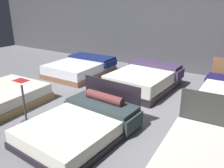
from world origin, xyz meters
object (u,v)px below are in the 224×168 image
at_px(bed_1, 83,124).
at_px(price_sign, 25,107).
at_px(bed_3, 81,68).
at_px(bed_4, 144,80).

xyz_separation_m(bed_1, price_sign, (-1.26, -0.30, 0.14)).
xyz_separation_m(bed_3, price_sign, (1.21, -3.17, 0.12)).
height_order(bed_3, bed_4, bed_4).
bearing_deg(bed_4, price_sign, -108.54).
bearing_deg(bed_4, bed_3, -179.70).
relative_size(bed_3, price_sign, 2.36).
height_order(bed_1, bed_4, bed_1).
xyz_separation_m(bed_1, bed_4, (-0.07, 2.78, 0.07)).
distance_m(bed_3, price_sign, 3.39).
distance_m(bed_1, price_sign, 1.30).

